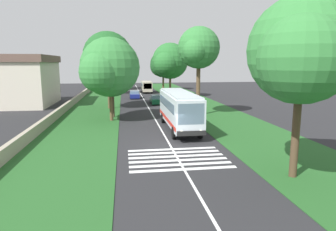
{
  "coord_description": "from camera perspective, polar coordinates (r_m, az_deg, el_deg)",
  "views": [
    {
      "loc": [
        -23.02,
        3.6,
        6.52
      ],
      "look_at": [
        5.01,
        -0.54,
        1.6
      ],
      "focal_mm": 32.1,
      "sensor_mm": 36.0,
      "label": 1
    }
  ],
  "objects": [
    {
      "name": "trailing_car_1",
      "position": [
        57.41,
        -6.39,
        3.94
      ],
      "size": [
        4.3,
        1.78,
        1.43
      ],
      "color": "navy",
      "rests_on": "ground"
    },
    {
      "name": "roadside_tree_right_2",
      "position": [
        57.43,
        0.22,
        10.14
      ],
      "size": [
        8.12,
        6.77,
        10.34
      ],
      "color": "brown",
      "rests_on": "grass_verge_right"
    },
    {
      "name": "roadside_tree_right_3",
      "position": [
        17.98,
        23.53,
        10.67
      ],
      "size": [
        7.4,
        6.03,
        10.13
      ],
      "color": "#4C3826",
      "rests_on": "grass_verge_right"
    },
    {
      "name": "trailing_car_0",
      "position": [
        49.12,
        -2.25,
        3.0
      ],
      "size": [
        4.3,
        1.78,
        1.43
      ],
      "color": "#145933",
      "rests_on": "ground"
    },
    {
      "name": "grass_verge_right",
      "position": [
        40.33,
        8.72,
        0.46
      ],
      "size": [
        120.0,
        8.0,
        0.04
      ],
      "primitive_type": "cube",
      "color": "#235623",
      "rests_on": "ground"
    },
    {
      "name": "coach_bus",
      "position": [
        29.87,
        2.1,
        1.43
      ],
      "size": [
        11.16,
        2.62,
        3.73
      ],
      "color": "silver",
      "rests_on": "ground"
    },
    {
      "name": "ground",
      "position": [
        24.19,
        0.47,
        -5.78
      ],
      "size": [
        160.0,
        160.0,
        0.0
      ],
      "primitive_type": "plane",
      "color": "#262628"
    },
    {
      "name": "utility_pole",
      "position": [
        36.97,
        -10.43,
        5.46
      ],
      "size": [
        0.24,
        1.4,
        7.23
      ],
      "color": "#473828",
      "rests_on": "grass_verge_left"
    },
    {
      "name": "roadside_tree_right_1",
      "position": [
        73.81,
        -1.09,
        9.56
      ],
      "size": [
        7.71,
        6.5,
        9.47
      ],
      "color": "brown",
      "rests_on": "grass_verge_right"
    },
    {
      "name": "roadside_wall",
      "position": [
        44.16,
        -18.77,
        1.56
      ],
      "size": [
        70.0,
        0.4,
        1.03
      ],
      "primitive_type": "cube",
      "color": "#9E937F",
      "rests_on": "grass_verge_left"
    },
    {
      "name": "trailing_minibus_0",
      "position": [
        68.09,
        -4.08,
        5.64
      ],
      "size": [
        6.0,
        2.14,
        2.53
      ],
      "color": "#BFB299",
      "rests_on": "ground"
    },
    {
      "name": "centre_line",
      "position": [
        38.74,
        -2.95,
        0.16
      ],
      "size": [
        110.0,
        0.16,
        0.01
      ],
      "primitive_type": "cube",
      "color": "silver",
      "rests_on": "ground"
    },
    {
      "name": "grass_verge_left",
      "position": [
        38.84,
        -15.08,
        -0.12
      ],
      "size": [
        120.0,
        8.0,
        0.04
      ],
      "primitive_type": "cube",
      "color": "#235623",
      "rests_on": "ground"
    },
    {
      "name": "roadside_tree_left_2",
      "position": [
        65.45,
        -10.74,
        9.55
      ],
      "size": [
        5.79,
        4.6,
        8.75
      ],
      "color": "#3D2D1E",
      "rests_on": "grass_verge_left"
    },
    {
      "name": "roadside_tree_left_0",
      "position": [
        76.29,
        -10.23,
        10.48
      ],
      "size": [
        7.25,
        6.13,
        10.77
      ],
      "color": "brown",
      "rests_on": "grass_verge_left"
    },
    {
      "name": "roadside_building",
      "position": [
        52.73,
        -26.27,
        6.05
      ],
      "size": [
        13.16,
        10.07,
        7.79
      ],
      "color": "beige",
      "rests_on": "ground"
    },
    {
      "name": "zebra_crossing",
      "position": [
        21.15,
        1.83,
        -8.1
      ],
      "size": [
        4.95,
        6.8,
        0.01
      ],
      "color": "silver",
      "rests_on": "ground"
    },
    {
      "name": "roadside_tree_right_0",
      "position": [
        37.88,
        5.68,
        12.47
      ],
      "size": [
        5.91,
        5.14,
        10.97
      ],
      "color": "brown",
      "rests_on": "grass_verge_right"
    },
    {
      "name": "roadside_tree_left_3",
      "position": [
        44.62,
        -11.52,
        10.69
      ],
      "size": [
        8.44,
        7.04,
        11.0
      ],
      "color": "brown",
      "rests_on": "grass_verge_left"
    },
    {
      "name": "roadside_tree_left_1",
      "position": [
        34.76,
        -11.25,
        8.67
      ],
      "size": [
        8.11,
        6.68,
        9.41
      ],
      "color": "brown",
      "rests_on": "grass_verge_left"
    }
  ]
}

